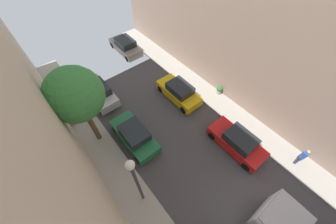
# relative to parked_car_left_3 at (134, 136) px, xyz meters

# --- Properties ---
(ground) EXTENTS (32.00, 32.00, 0.00)m
(ground) POSITION_rel_parked_car_left_3_xyz_m (2.70, -8.62, -0.72)
(ground) COLOR #423F42
(sidewalk_right) EXTENTS (2.00, 44.00, 0.15)m
(sidewalk_right) POSITION_rel_parked_car_left_3_xyz_m (7.70, -8.62, -0.64)
(sidewalk_right) COLOR #A8A399
(sidewalk_right) RESTS_ON ground
(parked_car_left_3) EXTENTS (1.78, 4.20, 1.57)m
(parked_car_left_3) POSITION_rel_parked_car_left_3_xyz_m (0.00, 0.00, 0.00)
(parked_car_left_3) COLOR #1E6638
(parked_car_left_3) RESTS_ON ground
(parked_car_left_4) EXTENTS (1.78, 4.20, 1.57)m
(parked_car_left_4) POSITION_rel_parked_car_left_3_xyz_m (0.00, 5.58, 0.00)
(parked_car_left_4) COLOR silver
(parked_car_left_4) RESTS_ON ground
(parked_car_right_2) EXTENTS (1.78, 4.20, 1.57)m
(parked_car_right_2) POSITION_rel_parked_car_left_3_xyz_m (5.40, -5.10, 0.00)
(parked_car_right_2) COLOR red
(parked_car_right_2) RESTS_ON ground
(parked_car_right_3) EXTENTS (1.78, 4.20, 1.57)m
(parked_car_right_3) POSITION_rel_parked_car_left_3_xyz_m (5.40, 1.23, 0.00)
(parked_car_right_3) COLOR gold
(parked_car_right_3) RESTS_ON ground
(parked_car_right_4) EXTENTS (1.78, 4.20, 1.57)m
(parked_car_right_4) POSITION_rel_parked_car_left_3_xyz_m (5.40, 10.00, 0.00)
(parked_car_right_4) COLOR gray
(parked_car_right_4) RESTS_ON ground
(pedestrian) EXTENTS (0.40, 0.36, 1.72)m
(pedestrian) POSITION_rel_parked_car_left_3_xyz_m (7.64, -8.56, 0.35)
(pedestrian) COLOR #2D334C
(pedestrian) RESTS_ON sidewalk_right
(street_tree_2) EXTENTS (3.29, 3.29, 6.43)m
(street_tree_2) POSITION_rel_parked_car_left_3_xyz_m (-2.02, 1.89, 4.17)
(street_tree_2) COLOR brown
(street_tree_2) RESTS_ON sidewalk_left
(potted_plant_1) EXTENTS (0.50, 0.50, 0.82)m
(potted_plant_1) POSITION_rel_parked_car_left_3_xyz_m (8.42, -0.77, -0.14)
(potted_plant_1) COLOR #B2A899
(potted_plant_1) RESTS_ON sidewalk_right
(potted_plant_2) EXTENTS (0.56, 0.56, 0.94)m
(potted_plant_2) POSITION_rel_parked_car_left_3_xyz_m (-2.99, 4.42, -0.05)
(potted_plant_2) COLOR #B2A899
(potted_plant_2) RESTS_ON sidewalk_left
(lamp_post) EXTENTS (0.44, 0.44, 5.47)m
(lamp_post) POSITION_rel_parked_car_left_3_xyz_m (-1.90, -3.75, 3.03)
(lamp_post) COLOR #333338
(lamp_post) RESTS_ON sidewalk_left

